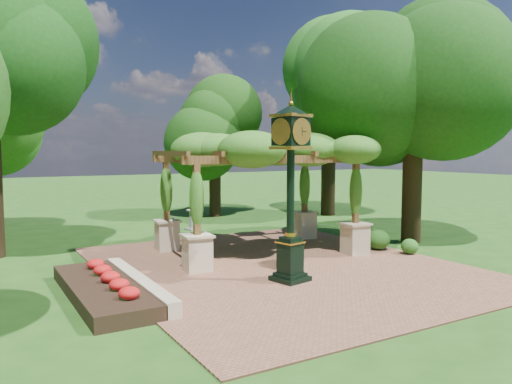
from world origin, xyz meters
TOP-DOWN VIEW (x-y plane):
  - ground at (0.00, 0.00)m, footprint 120.00×120.00m
  - brick_plaza at (0.00, 1.00)m, footprint 10.00×12.00m
  - border_wall at (-4.60, 0.50)m, footprint 0.35×5.00m
  - flower_bed at (-5.50, 0.50)m, footprint 1.50×5.00m
  - pedestal_clock at (-0.75, -0.63)m, footprint 1.13×1.13m
  - pergola at (0.49, 3.11)m, footprint 6.89×4.69m
  - sundial at (0.42, 8.91)m, footprint 0.64×0.64m
  - shrub_front at (4.73, 0.20)m, footprint 0.76×0.76m
  - shrub_mid at (4.36, 1.30)m, footprint 0.79×0.79m
  - shrub_back at (4.37, 5.81)m, footprint 1.16×1.16m
  - tree_north at (3.38, 12.68)m, footprint 4.26×4.26m
  - tree_east_far at (8.99, 9.99)m, footprint 5.21×5.21m
  - tree_east_near at (6.65, 1.91)m, footprint 5.32×5.32m

SIDE VIEW (x-z plane):
  - ground at x=0.00m, z-range 0.00..0.00m
  - brick_plaza at x=0.00m, z-range 0.00..0.04m
  - flower_bed at x=-5.50m, z-range 0.00..0.36m
  - border_wall at x=-4.60m, z-range 0.00..0.40m
  - shrub_front at x=4.73m, z-range 0.04..0.56m
  - shrub_mid at x=4.36m, z-range 0.04..0.75m
  - sundial at x=0.42m, z-range -0.06..0.87m
  - shrub_back at x=4.37m, z-range 0.04..0.87m
  - pedestal_clock at x=-0.75m, z-range 0.47..5.31m
  - pergola at x=0.49m, z-range 1.32..5.43m
  - tree_north at x=3.38m, z-range 1.29..8.18m
  - tree_east_near at x=6.65m, z-range 1.72..10.90m
  - tree_east_far at x=8.99m, z-range 1.85..11.77m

